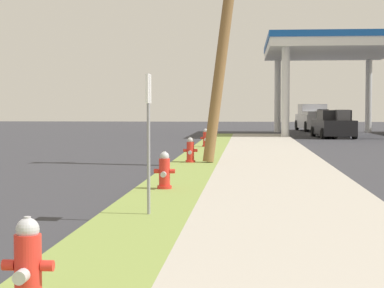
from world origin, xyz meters
The scene contains 8 objects.
fire_hydrant_nearest centered at (0.50, 3.44, 0.45)m, with size 0.42×0.38×0.74m.
fire_hydrant_second centered at (0.61, 11.58, 0.45)m, with size 0.42×0.38×0.74m.
fire_hydrant_third centered at (0.58, 18.10, 0.45)m, with size 0.42×0.37×0.74m.
fire_hydrant_fourth centered at (0.55, 26.11, 0.45)m, with size 0.42×0.37×0.74m.
utility_pole_midground centered at (1.61, 18.30, 4.19)m, with size 1.85×0.97×7.98m.
street_sign_post centered at (0.77, 8.33, 1.63)m, with size 0.05×0.36×2.12m.
car_black_by_near_pump centered at (7.13, 37.47, 0.72)m, with size 2.18×4.60×1.57m.
truck_silver_at_forecourt centered at (7.14, 48.65, 0.91)m, with size 2.53×5.55×1.97m.
Camera 1 is at (2.25, -1.87, 1.74)m, focal length 63.88 mm.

